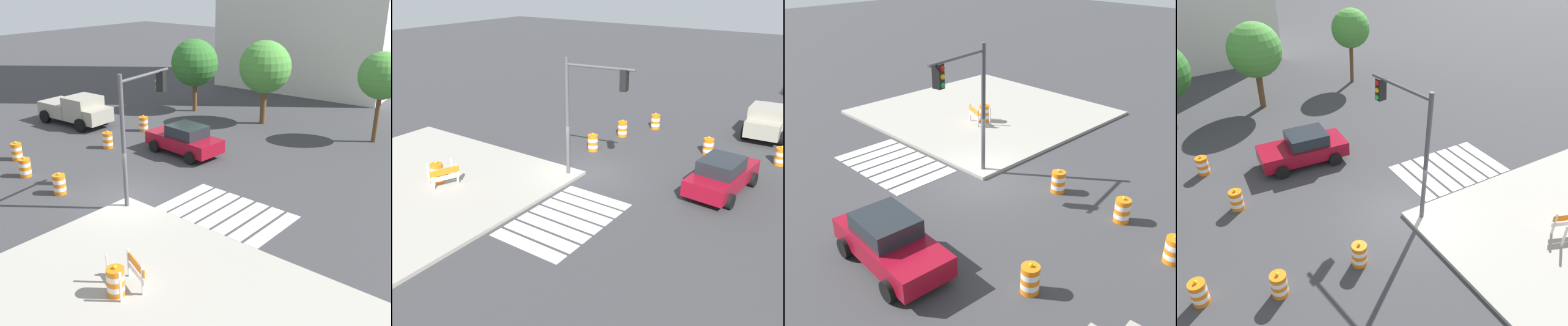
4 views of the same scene
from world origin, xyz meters
The scene contains 13 objects.
ground_plane centered at (0.00, 0.00, 0.00)m, with size 120.00×120.00×0.00m, color #38383A.
sidewalk_corner centered at (6.00, -6.00, 0.07)m, with size 12.00×12.00×0.15m, color #9E998E.
crosswalk_stripes centered at (4.00, 1.80, 0.01)m, with size 5.10×3.20×0.02m.
sports_car centered at (-1.95, 5.99, 0.81)m, with size 4.40×2.34×1.63m.
pickup_truck centered at (-10.90, 5.67, 0.97)m, with size 5.27×2.62×1.92m.
traffic_barrel_near_corner centered at (-6.62, 7.41, 0.45)m, with size 0.56×0.56×1.02m.
traffic_barrel_crosswalk_end centered at (-8.13, -0.41, 0.45)m, with size 0.56×0.56×1.02m.
traffic_barrel_median_near centered at (-5.76, -1.39, 0.45)m, with size 0.56×0.56×1.02m.
traffic_barrel_median_far centered at (-2.81, -1.50, 0.45)m, with size 0.56×0.56×1.02m.
traffic_barrel_far_curb centered at (-5.87, 3.89, 0.45)m, with size 0.56×0.56×1.02m.
traffic_barrel_on_sidewalk centered at (4.83, -4.90, 0.60)m, with size 0.56×0.56×1.02m.
construction_barricade centered at (4.90, -4.33, 0.72)m, with size 1.43×1.16×1.00m.
traffic_light_pole centered at (0.41, 0.52, 3.91)m, with size 0.81×3.26×5.50m.
Camera 2 is at (16.26, 11.45, 9.08)m, focal length 41.36 mm.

